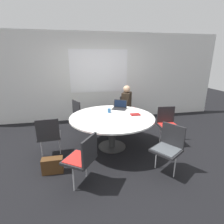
{
  "coord_description": "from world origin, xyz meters",
  "views": [
    {
      "loc": [
        -0.71,
        -3.52,
        1.96
      ],
      "look_at": [
        0.0,
        0.0,
        0.84
      ],
      "focal_mm": 28.0,
      "sensor_mm": 36.0,
      "label": 1
    }
  ],
  "objects_px": {
    "person_0": "(127,103)",
    "handbag": "(53,165)",
    "spiral_notebook": "(135,114)",
    "chair_2": "(49,134)",
    "chair_0": "(126,107)",
    "laptop": "(120,107)",
    "chair_1": "(81,112)",
    "chair_4": "(169,145)",
    "chair_5": "(168,122)",
    "coffee_cup": "(109,111)",
    "chair_3": "(83,156)"
  },
  "relations": [
    {
      "from": "person_0",
      "to": "handbag",
      "type": "height_order",
      "value": "person_0"
    },
    {
      "from": "spiral_notebook",
      "to": "chair_2",
      "type": "bearing_deg",
      "value": -174.96
    },
    {
      "from": "chair_0",
      "to": "person_0",
      "type": "relative_size",
      "value": 0.71
    },
    {
      "from": "laptop",
      "to": "chair_1",
      "type": "bearing_deg",
      "value": 176.75
    },
    {
      "from": "chair_4",
      "to": "person_0",
      "type": "bearing_deg",
      "value": -30.91
    },
    {
      "from": "chair_5",
      "to": "chair_0",
      "type": "bearing_deg",
      "value": -63.96
    },
    {
      "from": "chair_5",
      "to": "person_0",
      "type": "distance_m",
      "value": 1.39
    },
    {
      "from": "person_0",
      "to": "coffee_cup",
      "type": "bearing_deg",
      "value": -8.05
    },
    {
      "from": "chair_4",
      "to": "coffee_cup",
      "type": "relative_size",
      "value": 8.91
    },
    {
      "from": "coffee_cup",
      "to": "person_0",
      "type": "bearing_deg",
      "value": 52.74
    },
    {
      "from": "chair_2",
      "to": "handbag",
      "type": "xyz_separation_m",
      "value": [
        0.1,
        -0.54,
        -0.37
      ]
    },
    {
      "from": "coffee_cup",
      "to": "handbag",
      "type": "relative_size",
      "value": 0.27
    },
    {
      "from": "coffee_cup",
      "to": "chair_5",
      "type": "bearing_deg",
      "value": -13.2
    },
    {
      "from": "chair_2",
      "to": "person_0",
      "type": "distance_m",
      "value": 2.42
    },
    {
      "from": "chair_3",
      "to": "chair_4",
      "type": "bearing_deg",
      "value": -53.24
    },
    {
      "from": "chair_3",
      "to": "person_0",
      "type": "bearing_deg",
      "value": 3.73
    },
    {
      "from": "chair_0",
      "to": "person_0",
      "type": "bearing_deg",
      "value": 19.02
    },
    {
      "from": "chair_1",
      "to": "chair_4",
      "type": "distance_m",
      "value": 2.63
    },
    {
      "from": "chair_3",
      "to": "coffee_cup",
      "type": "relative_size",
      "value": 8.91
    },
    {
      "from": "chair_1",
      "to": "spiral_notebook",
      "type": "height_order",
      "value": "chair_1"
    },
    {
      "from": "person_0",
      "to": "chair_5",
      "type": "bearing_deg",
      "value": 56.53
    },
    {
      "from": "laptop",
      "to": "coffee_cup",
      "type": "relative_size",
      "value": 4.29
    },
    {
      "from": "chair_3",
      "to": "coffee_cup",
      "type": "distance_m",
      "value": 1.58
    },
    {
      "from": "chair_1",
      "to": "coffee_cup",
      "type": "xyz_separation_m",
      "value": [
        0.63,
        -0.87,
        0.27
      ]
    },
    {
      "from": "chair_3",
      "to": "chair_4",
      "type": "relative_size",
      "value": 1.0
    },
    {
      "from": "chair_1",
      "to": "chair_5",
      "type": "height_order",
      "value": "same"
    },
    {
      "from": "person_0",
      "to": "coffee_cup",
      "type": "height_order",
      "value": "person_0"
    },
    {
      "from": "coffee_cup",
      "to": "chair_4",
      "type": "bearing_deg",
      "value": -59.56
    },
    {
      "from": "chair_3",
      "to": "coffee_cup",
      "type": "height_order",
      "value": "chair_3"
    },
    {
      "from": "chair_2",
      "to": "coffee_cup",
      "type": "relative_size",
      "value": 8.91
    },
    {
      "from": "chair_3",
      "to": "spiral_notebook",
      "type": "height_order",
      "value": "chair_3"
    },
    {
      "from": "spiral_notebook",
      "to": "handbag",
      "type": "height_order",
      "value": "spiral_notebook"
    },
    {
      "from": "chair_3",
      "to": "handbag",
      "type": "height_order",
      "value": "chair_3"
    },
    {
      "from": "person_0",
      "to": "coffee_cup",
      "type": "xyz_separation_m",
      "value": [
        -0.7,
        -0.91,
        0.08
      ]
    },
    {
      "from": "chair_3",
      "to": "spiral_notebook",
      "type": "relative_size",
      "value": 4.06
    },
    {
      "from": "chair_3",
      "to": "laptop",
      "type": "relative_size",
      "value": 2.08
    },
    {
      "from": "chair_2",
      "to": "chair_3",
      "type": "bearing_deg",
      "value": -61.24
    },
    {
      "from": "chair_0",
      "to": "chair_1",
      "type": "height_order",
      "value": "same"
    },
    {
      "from": "chair_2",
      "to": "person_0",
      "type": "xyz_separation_m",
      "value": [
        2.0,
        1.35,
        0.19
      ]
    },
    {
      "from": "chair_1",
      "to": "person_0",
      "type": "relative_size",
      "value": 0.71
    },
    {
      "from": "chair_1",
      "to": "laptop",
      "type": "relative_size",
      "value": 2.08
    },
    {
      "from": "chair_2",
      "to": "person_0",
      "type": "relative_size",
      "value": 0.71
    },
    {
      "from": "chair_3",
      "to": "laptop",
      "type": "bearing_deg",
      "value": 3.64
    },
    {
      "from": "spiral_notebook",
      "to": "laptop",
      "type": "bearing_deg",
      "value": 112.16
    },
    {
      "from": "chair_0",
      "to": "handbag",
      "type": "xyz_separation_m",
      "value": [
        -1.94,
        -2.15,
        -0.37
      ]
    },
    {
      "from": "handbag",
      "to": "coffee_cup",
      "type": "bearing_deg",
      "value": 39.3
    },
    {
      "from": "chair_5",
      "to": "chair_1",
      "type": "bearing_deg",
      "value": -26.75
    },
    {
      "from": "chair_2",
      "to": "chair_3",
      "type": "xyz_separation_m",
      "value": [
        0.62,
        -0.97,
        0.0
      ]
    },
    {
      "from": "chair_3",
      "to": "chair_5",
      "type": "bearing_deg",
      "value": -27.04
    },
    {
      "from": "chair_4",
      "to": "chair_1",
      "type": "bearing_deg",
      "value": -0.55
    }
  ]
}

